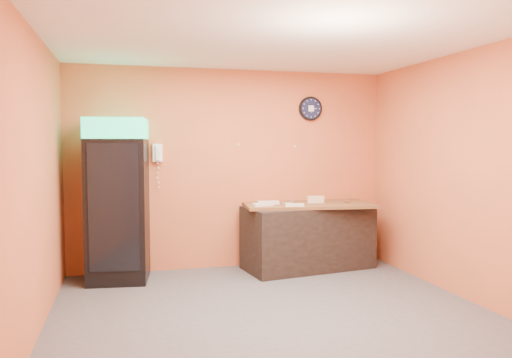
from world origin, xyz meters
name	(u,v)px	position (x,y,z in m)	size (l,w,h in m)	color
floor	(271,311)	(0.00, 0.00, 0.00)	(4.50, 4.50, 0.00)	#47474C
back_wall	(231,169)	(0.00, 2.00, 1.40)	(4.50, 0.02, 2.80)	#D9663D
left_wall	(36,182)	(-2.25, 0.00, 1.40)	(0.02, 4.00, 2.80)	#D9663D
right_wall	(459,175)	(2.25, 0.00, 1.40)	(0.02, 4.00, 2.80)	#D9663D
ceiling	(271,40)	(0.00, 0.00, 2.80)	(4.50, 4.00, 0.02)	white
beverage_cooler	(119,202)	(-1.55, 1.60, 1.01)	(0.81, 0.82, 2.08)	black
prep_counter	(308,237)	(1.02, 1.61, 0.44)	(1.77, 0.79, 0.88)	black
wall_clock	(310,109)	(1.18, 1.97, 2.27)	(0.35, 0.06, 0.35)	black
wall_phone	(158,153)	(-1.03, 1.95, 1.63)	(0.13, 0.11, 0.24)	white
butcher_paper	(308,205)	(1.02, 1.61, 0.90)	(1.78, 0.85, 0.04)	brown
sub_roll_stack	(316,199)	(1.13, 1.62, 0.97)	(0.24, 0.10, 0.10)	beige
wrapped_sandwich_left	(263,205)	(0.32, 1.47, 0.94)	(0.27, 0.11, 0.04)	silver
wrapped_sandwich_mid	(295,205)	(0.72, 1.33, 0.94)	(0.25, 0.10, 0.04)	silver
wrapped_sandwich_right	(268,203)	(0.44, 1.65, 0.95)	(0.29, 0.11, 0.04)	silver
kitchen_tool	(292,201)	(0.78, 1.62, 0.96)	(0.06, 0.06, 0.06)	silver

